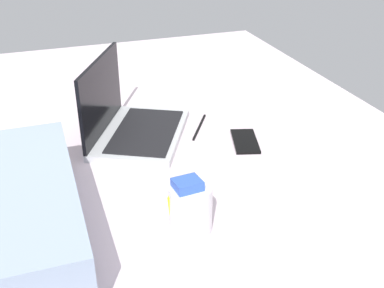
{
  "coord_description": "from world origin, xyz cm",
  "views": [
    {
      "loc": [
        -127.04,
        34.09,
        82.22
      ],
      "look_at": [
        -25.71,
        -1.08,
        24.0
      ],
      "focal_mm": 44.48,
      "sensor_mm": 36.0,
      "label": 1
    }
  ],
  "objects": [
    {
      "name": "bed_mattress",
      "position": [
        0.0,
        0.0,
        9.0
      ],
      "size": [
        180.0,
        140.0,
        18.0
      ],
      "primitive_type": "cube",
      "color": "silver",
      "rests_on": "ground"
    },
    {
      "name": "laptop",
      "position": [
        -5.03,
        10.59,
        22.41
      ],
      "size": [
        39.89,
        35.62,
        23.0
      ],
      "rotation": [
        0.0,
        0.0,
        -0.48
      ],
      "color": "#B7BABC",
      "rests_on": "bed_mattress"
    },
    {
      "name": "snack_cup",
      "position": [
        -51.35,
        8.34,
        24.13
      ],
      "size": [
        9.0,
        9.4,
        13.01
      ],
      "color": "silver",
      "rests_on": "bed_mattress"
    },
    {
      "name": "cell_phone",
      "position": [
        -19.31,
        -19.29,
        18.4
      ],
      "size": [
        15.35,
        10.46,
        0.8
      ],
      "primitive_type": "cube",
      "rotation": [
        0.0,
        0.0,
        1.29
      ],
      "color": "black",
      "rests_on": "bed_mattress"
    },
    {
      "name": "charger_cable",
      "position": [
        -6.29,
        -10.18,
        18.3
      ],
      "size": [
        14.78,
        9.44,
        0.6
      ],
      "primitive_type": "cube",
      "rotation": [
        0.0,
        0.0,
        -0.55
      ],
      "color": "black",
      "rests_on": "bed_mattress"
    }
  ]
}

